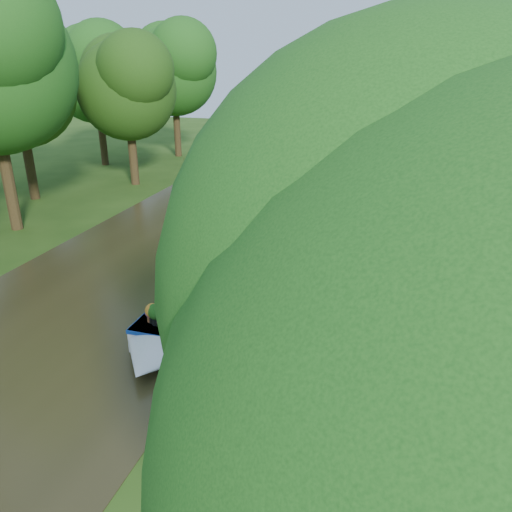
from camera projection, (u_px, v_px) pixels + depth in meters
The scene contains 16 objects.
ground at pixel (277, 303), 17.58m from camera, with size 100.00×100.00×0.00m, color #224110.
canal_water at pixel (126, 282), 19.19m from camera, with size 10.00×100.00×0.02m, color black.
towpath at pixel (310, 307), 17.25m from camera, with size 2.20×100.00×0.03m, color brown.
plant_boat at pixel (224, 265), 18.59m from camera, with size 2.29×13.52×2.26m.
tree_near_overhang at pixel (412, 103), 16.80m from camera, with size 5.52×5.28×8.99m.
tree_near_mid at pixel (427, 88), 27.33m from camera, with size 6.90×6.60×9.40m.
tree_near_far at pixel (419, 70), 36.99m from camera, with size 7.59×7.26×10.30m.
tree_far_c at pixel (127, 82), 31.25m from camera, with size 7.13×6.82×9.59m.
tree_far_d at pixel (174, 64), 40.20m from camera, with size 8.05×7.70×10.85m.
tree_far_g at pixel (16, 80), 27.79m from camera, with size 7.36×7.04×9.95m.
tree_far_h at pixel (95, 69), 36.94m from camera, with size 7.82×7.48×10.49m.
second_boat at pixel (317, 175), 33.52m from camera, with size 3.19×7.97×1.49m.
sandwich_board at pixel (244, 388), 12.34m from camera, with size 0.65×0.66×0.97m.
pedestrian_pink at pixel (363, 165), 34.91m from camera, with size 0.67×0.44×1.84m, color #CF557C.
pedestrian_dark at pixel (370, 154), 38.66m from camera, with size 0.85×0.66×1.76m, color black.
verge_plant at pixel (292, 274), 19.39m from camera, with size 0.35×0.30×0.38m, color #247021.
Camera 1 is at (3.84, -15.21, 8.14)m, focal length 35.00 mm.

